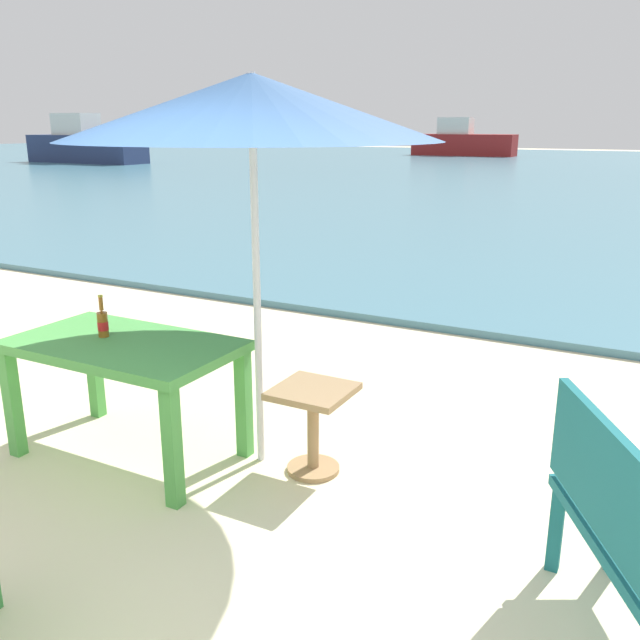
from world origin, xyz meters
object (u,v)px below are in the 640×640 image
object	(u,v)px
boat_tanker	(462,142)
boat_cargo_ship	(85,145)
picnic_table_green	(124,358)
side_table_wood	(313,417)
beer_bottle_amber	(103,322)
patio_umbrella	(252,108)
bench_teal_center	(633,537)

from	to	relation	value
boat_tanker	boat_cargo_ship	world-z (taller)	boat_cargo_ship
picnic_table_green	boat_tanker	distance (m)	41.90
picnic_table_green	side_table_wood	size ratio (longest dim) A/B	2.59
side_table_wood	boat_cargo_ship	xyz separation A→B (m)	(-26.12, 22.96, 0.62)
beer_bottle_amber	boat_cargo_ship	world-z (taller)	boat_cargo_ship
boat_tanker	patio_umbrella	bearing A→B (deg)	-74.90
boat_tanker	bench_teal_center	bearing A→B (deg)	-72.40
picnic_table_green	beer_bottle_amber	size ratio (longest dim) A/B	5.28
beer_bottle_amber	boat_tanker	bearing A→B (deg)	103.75
bench_teal_center	boat_cargo_ship	distance (m)	36.61
patio_umbrella	boat_cargo_ship	world-z (taller)	boat_cargo_ship
beer_bottle_amber	boat_tanker	size ratio (longest dim) A/B	0.04
patio_umbrella	side_table_wood	distance (m)	1.80
bench_teal_center	boat_cargo_ship	bearing A→B (deg)	139.64
picnic_table_green	boat_tanker	size ratio (longest dim) A/B	0.22
side_table_wood	boat_tanker	world-z (taller)	boat_tanker
picnic_table_green	beer_bottle_amber	distance (m)	0.27
beer_bottle_amber	patio_umbrella	bearing A→B (deg)	18.75
beer_bottle_amber	boat_cargo_ship	distance (m)	34.05
boat_cargo_ship	patio_umbrella	bearing A→B (deg)	-41.75
patio_umbrella	side_table_wood	xyz separation A→B (m)	(0.36, 0.03, -1.76)
boat_tanker	beer_bottle_amber	bearing A→B (deg)	-76.25
bench_teal_center	boat_tanker	world-z (taller)	boat_tanker
picnic_table_green	beer_bottle_amber	world-z (taller)	beer_bottle_amber
bench_teal_center	boat_tanker	xyz separation A→B (m)	(-13.02, 41.05, 0.38)
patio_umbrella	bench_teal_center	world-z (taller)	patio_umbrella
boat_cargo_ship	picnic_table_green	bearing A→B (deg)	-43.02
patio_umbrella	side_table_wood	bearing A→B (deg)	4.16
picnic_table_green	patio_umbrella	world-z (taller)	patio_umbrella
boat_tanker	picnic_table_green	bearing A→B (deg)	-76.03
side_table_wood	bench_teal_center	world-z (taller)	bench_teal_center
side_table_wood	boat_cargo_ship	bearing A→B (deg)	138.68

